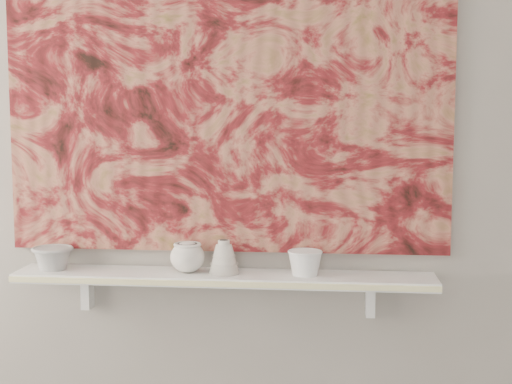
# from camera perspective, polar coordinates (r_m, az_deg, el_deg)

# --- Properties ---
(wall_back) EXTENTS (3.60, 0.00, 3.60)m
(wall_back) POSITION_cam_1_polar(r_m,az_deg,el_deg) (2.42, -2.37, 3.72)
(wall_back) COLOR gray
(wall_back) RESTS_ON floor
(shelf) EXTENTS (1.40, 0.18, 0.03)m
(shelf) POSITION_cam_1_polar(r_m,az_deg,el_deg) (2.39, -2.64, -6.86)
(shelf) COLOR silver
(shelf) RESTS_ON wall_back
(shelf_stripe) EXTENTS (1.40, 0.01, 0.02)m
(shelf_stripe) POSITION_cam_1_polar(r_m,az_deg,el_deg) (2.30, -2.98, -7.38)
(shelf_stripe) COLOR beige
(shelf_stripe) RESTS_ON shelf
(bracket_left) EXTENTS (0.03, 0.06, 0.12)m
(bracket_left) POSITION_cam_1_polar(r_m,az_deg,el_deg) (2.58, -13.34, -7.73)
(bracket_left) COLOR silver
(bracket_left) RESTS_ON wall_back
(bracket_right) EXTENTS (0.03, 0.06, 0.12)m
(bracket_right) POSITION_cam_1_polar(r_m,az_deg,el_deg) (2.45, 9.13, -8.40)
(bracket_right) COLOR silver
(bracket_right) RESTS_ON wall_back
(painting) EXTENTS (1.50, 0.02, 1.10)m
(painting) POSITION_cam_1_polar(r_m,az_deg,el_deg) (2.41, -2.44, 8.23)
(painting) COLOR maroon
(painting) RESTS_ON wall_back
(house_motif) EXTENTS (0.09, 0.00, 0.08)m
(house_motif) POSITION_cam_1_polar(r_m,az_deg,el_deg) (2.38, 8.33, 0.78)
(house_motif) COLOR black
(house_motif) RESTS_ON painting
(bowl_grey) EXTENTS (0.17, 0.17, 0.08)m
(bowl_grey) POSITION_cam_1_polar(r_m,az_deg,el_deg) (2.53, -15.95, -5.08)
(bowl_grey) COLOR #9C9C99
(bowl_grey) RESTS_ON shelf
(cup_cream) EXTENTS (0.13, 0.13, 0.10)m
(cup_cream) POSITION_cam_1_polar(r_m,az_deg,el_deg) (2.39, -5.51, -5.20)
(cup_cream) COLOR white
(cup_cream) RESTS_ON shelf
(bell_vessel) EXTENTS (0.13, 0.13, 0.11)m
(bell_vessel) POSITION_cam_1_polar(r_m,az_deg,el_deg) (2.37, -2.58, -5.19)
(bell_vessel) COLOR beige
(bell_vessel) RESTS_ON shelf
(bowl_white) EXTENTS (0.12, 0.12, 0.08)m
(bowl_white) POSITION_cam_1_polar(r_m,az_deg,el_deg) (2.35, 3.94, -5.65)
(bowl_white) COLOR silver
(bowl_white) RESTS_ON shelf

